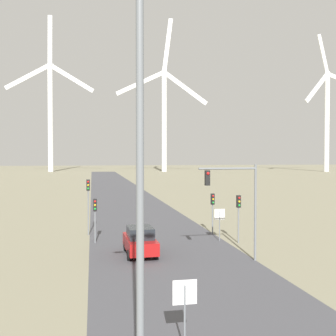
{
  "coord_description": "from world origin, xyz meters",
  "views": [
    {
      "loc": [
        -4.79,
        -4.81,
        6.3
      ],
      "look_at": [
        0.0,
        19.88,
        5.61
      ],
      "focal_mm": 42.0,
      "sensor_mm": 36.0,
      "label": 1
    }
  ],
  "objects_px": {
    "traffic_light_post_mid_left": "(88,195)",
    "traffic_light_post_mid_right": "(213,204)",
    "traffic_light_post_near_right": "(239,208)",
    "wind_turbine_right": "(327,112)",
    "car_approaching": "(140,241)",
    "wind_turbine_center": "(164,109)",
    "stop_sign_near": "(185,302)",
    "traffic_light_mast_overhead": "(236,193)",
    "traffic_light_post_near_left": "(95,211)",
    "streetlamp": "(140,117)",
    "wind_turbine_left": "(50,105)",
    "stop_sign_far": "(220,219)"
  },
  "relations": [
    {
      "from": "traffic_light_post_near_left",
      "to": "traffic_light_mast_overhead",
      "type": "bearing_deg",
      "value": -39.25
    },
    {
      "from": "streetlamp",
      "to": "traffic_light_post_mid_left",
      "type": "bearing_deg",
      "value": 93.39
    },
    {
      "from": "wind_turbine_center",
      "to": "streetlamp",
      "type": "bearing_deg",
      "value": -100.61
    },
    {
      "from": "traffic_light_post_near_left",
      "to": "wind_turbine_left",
      "type": "relative_size",
      "value": 0.05
    },
    {
      "from": "streetlamp",
      "to": "wind_turbine_right",
      "type": "bearing_deg",
      "value": 55.77
    },
    {
      "from": "traffic_light_post_near_right",
      "to": "car_approaching",
      "type": "relative_size",
      "value": 0.85
    },
    {
      "from": "wind_turbine_center",
      "to": "car_approaching",
      "type": "bearing_deg",
      "value": -101.03
    },
    {
      "from": "wind_turbine_right",
      "to": "car_approaching",
      "type": "bearing_deg",
      "value": -126.86
    },
    {
      "from": "car_approaching",
      "to": "traffic_light_mast_overhead",
      "type": "bearing_deg",
      "value": -26.06
    },
    {
      "from": "traffic_light_post_mid_left",
      "to": "wind_turbine_right",
      "type": "distance_m",
      "value": 161.29
    },
    {
      "from": "traffic_light_post_near_right",
      "to": "car_approaching",
      "type": "distance_m",
      "value": 7.99
    },
    {
      "from": "stop_sign_near",
      "to": "car_approaching",
      "type": "xyz_separation_m",
      "value": [
        0.1,
        12.81,
        -0.72
      ]
    },
    {
      "from": "traffic_light_post_near_right",
      "to": "traffic_light_post_near_left",
      "type": "bearing_deg",
      "value": 169.14
    },
    {
      "from": "traffic_light_post_near_left",
      "to": "traffic_light_post_mid_right",
      "type": "distance_m",
      "value": 9.61
    },
    {
      "from": "wind_turbine_left",
      "to": "traffic_light_post_near_left",
      "type": "bearing_deg",
      "value": -83.13
    },
    {
      "from": "stop_sign_far",
      "to": "traffic_light_post_near_right",
      "type": "xyz_separation_m",
      "value": [
        1.15,
        -0.91,
        0.89
      ]
    },
    {
      "from": "traffic_light_post_near_left",
      "to": "wind_turbine_right",
      "type": "bearing_deg",
      "value": 51.47
    },
    {
      "from": "traffic_light_mast_overhead",
      "to": "wind_turbine_left",
      "type": "relative_size",
      "value": 0.09
    },
    {
      "from": "traffic_light_post_near_left",
      "to": "traffic_light_post_mid_left",
      "type": "distance_m",
      "value": 3.29
    },
    {
      "from": "traffic_light_post_near_right",
      "to": "wind_turbine_right",
      "type": "xyz_separation_m",
      "value": [
        90.42,
        128.52,
        23.69
      ]
    },
    {
      "from": "wind_turbine_center",
      "to": "wind_turbine_right",
      "type": "xyz_separation_m",
      "value": [
        69.92,
        -13.11,
        -1.25
      ]
    },
    {
      "from": "traffic_light_post_mid_left",
      "to": "wind_turbine_right",
      "type": "relative_size",
      "value": 0.08
    },
    {
      "from": "traffic_light_post_near_left",
      "to": "wind_turbine_left",
      "type": "xyz_separation_m",
      "value": [
        -17.81,
        147.83,
        26.36
      ]
    },
    {
      "from": "traffic_light_post_mid_left",
      "to": "wind_turbine_center",
      "type": "bearing_deg",
      "value": 77.07
    },
    {
      "from": "traffic_light_post_mid_left",
      "to": "car_approaching",
      "type": "bearing_deg",
      "value": -65.26
    },
    {
      "from": "traffic_light_post_near_right",
      "to": "stop_sign_far",
      "type": "bearing_deg",
      "value": 141.58
    },
    {
      "from": "stop_sign_near",
      "to": "traffic_light_post_mid_left",
      "type": "height_order",
      "value": "traffic_light_post_mid_left"
    },
    {
      "from": "wind_turbine_left",
      "to": "stop_sign_far",
      "type": "bearing_deg",
      "value": -79.72
    },
    {
      "from": "stop_sign_near",
      "to": "traffic_light_post_mid_right",
      "type": "distance_m",
      "value": 19.69
    },
    {
      "from": "wind_turbine_right",
      "to": "stop_sign_far",
      "type": "bearing_deg",
      "value": -125.66
    },
    {
      "from": "wind_turbine_right",
      "to": "traffic_light_post_mid_left",
      "type": "bearing_deg",
      "value": -129.37
    },
    {
      "from": "streetlamp",
      "to": "traffic_light_post_near_right",
      "type": "distance_m",
      "value": 21.1
    },
    {
      "from": "car_approaching",
      "to": "wind_turbine_center",
      "type": "relative_size",
      "value": 0.06
    },
    {
      "from": "wind_turbine_center",
      "to": "stop_sign_far",
      "type": "bearing_deg",
      "value": -98.75
    },
    {
      "from": "traffic_light_post_mid_left",
      "to": "traffic_light_post_mid_right",
      "type": "relative_size",
      "value": 1.35
    },
    {
      "from": "traffic_light_post_near_left",
      "to": "traffic_light_post_mid_right",
      "type": "relative_size",
      "value": 0.98
    },
    {
      "from": "traffic_light_post_near_right",
      "to": "car_approaching",
      "type": "xyz_separation_m",
      "value": [
        -7.53,
        -2.12,
        -1.67
      ]
    },
    {
      "from": "wind_turbine_left",
      "to": "wind_turbine_center",
      "type": "bearing_deg",
      "value": -9.55
    },
    {
      "from": "traffic_light_post_mid_right",
      "to": "traffic_light_mast_overhead",
      "type": "bearing_deg",
      "value": -97.91
    },
    {
      "from": "traffic_light_mast_overhead",
      "to": "wind_turbine_center",
      "type": "bearing_deg",
      "value": 81.26
    },
    {
      "from": "streetlamp",
      "to": "wind_turbine_center",
      "type": "relative_size",
      "value": 0.18
    },
    {
      "from": "streetlamp",
      "to": "traffic_light_mast_overhead",
      "type": "bearing_deg",
      "value": 61.06
    },
    {
      "from": "stop_sign_near",
      "to": "stop_sign_far",
      "type": "distance_m",
      "value": 17.11
    },
    {
      "from": "stop_sign_near",
      "to": "traffic_light_post_mid_left",
      "type": "xyz_separation_m",
      "value": [
        -3.24,
        20.03,
        1.65
      ]
    },
    {
      "from": "traffic_light_post_mid_left",
      "to": "stop_sign_near",
      "type": "bearing_deg",
      "value": -80.83
    },
    {
      "from": "traffic_light_mast_overhead",
      "to": "wind_turbine_center",
      "type": "distance_m",
      "value": 150.0
    },
    {
      "from": "wind_turbine_left",
      "to": "streetlamp",
      "type": "bearing_deg",
      "value": -83.66
    },
    {
      "from": "stop_sign_near",
      "to": "wind_turbine_right",
      "type": "relative_size",
      "value": 0.04
    },
    {
      "from": "traffic_light_post_mid_right",
      "to": "traffic_light_post_mid_left",
      "type": "bearing_deg",
      "value": 171.16
    },
    {
      "from": "wind_turbine_center",
      "to": "traffic_light_post_mid_left",
      "type": "bearing_deg",
      "value": -102.93
    }
  ]
}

